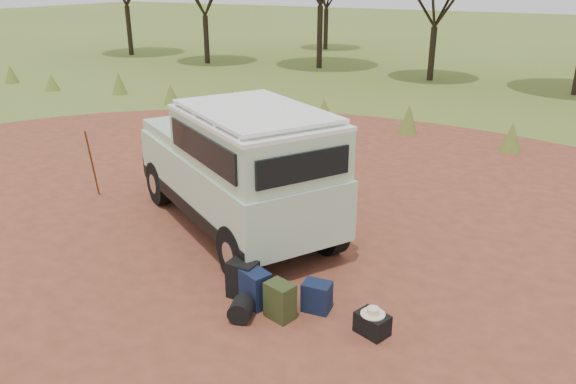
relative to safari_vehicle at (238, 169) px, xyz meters
The scene contains 12 objects.
ground 1.53m from the safari_vehicle, 47.12° to the right, with size 140.00×140.00×0.00m, color #5F6F27.
dirt_clearing 1.52m from the safari_vehicle, 47.12° to the right, with size 23.00×23.00×0.01m, color brown.
grass_fringe 8.04m from the safari_vehicle, 84.46° to the left, with size 36.60×1.60×0.90m.
safari_vehicle is the anchor object (origin of this frame).
walking_staff 3.59m from the safari_vehicle, behind, with size 0.04×0.04×1.62m, color brown.
backpack_black 2.60m from the safari_vehicle, 55.24° to the right, with size 0.42×0.31×0.58m, color black.
backpack_navy 2.84m from the safari_vehicle, 51.47° to the right, with size 0.42×0.30×0.55m, color #131C3B.
backpack_olive 3.22m from the safari_vehicle, 45.89° to the right, with size 0.39×0.28×0.54m, color #313F1D.
duffel_navy 3.23m from the safari_vehicle, 35.49° to the right, with size 0.39×0.30×0.44m, color #131C3B.
hard_case 4.06m from the safari_vehicle, 29.60° to the right, with size 0.43×0.30×0.30m, color black.
stuff_sack 3.21m from the safari_vehicle, 55.97° to the right, with size 0.33×0.33×0.33m, color black.
safari_hat 4.02m from the safari_vehicle, 29.60° to the right, with size 0.33×0.33×0.10m.
Camera 1 is at (4.86, -7.32, 4.52)m, focal length 35.00 mm.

